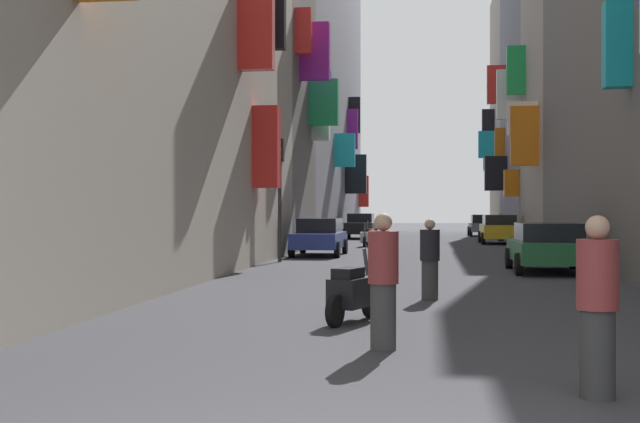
# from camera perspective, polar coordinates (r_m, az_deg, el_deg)

# --- Properties ---
(ground_plane) EXTENTS (140.00, 140.00, 0.00)m
(ground_plane) POSITION_cam_1_polar(r_m,az_deg,el_deg) (34.67, 7.03, -2.73)
(ground_plane) COLOR #38383D
(building_left_mid_a) EXTENTS (7.31, 6.72, 21.30)m
(building_left_mid_a) POSITION_cam_1_polar(r_m,az_deg,el_deg) (37.22, -5.72, 13.96)
(building_left_mid_a) COLOR slate
(building_left_mid_a) RESTS_ON ground
(building_left_mid_b) EXTENTS (7.36, 26.09, 21.69)m
(building_left_mid_b) POSITION_cam_1_polar(r_m,az_deg,el_deg) (53.04, -1.62, 10.02)
(building_left_mid_b) COLOR gray
(building_left_mid_b) RESTS_ON ground
(building_right_mid_a) EXTENTS (7.29, 5.39, 21.69)m
(building_right_mid_a) POSITION_cam_1_polar(r_m,az_deg,el_deg) (39.49, 19.08, 13.44)
(building_right_mid_a) COLOR #B2A899
(building_right_mid_a) RESTS_ON ground
(building_right_mid_b) EXTENTS (7.27, 3.02, 14.24)m
(building_right_mid_b) POSITION_cam_1_polar(r_m,az_deg,el_deg) (42.90, 17.91, 7.36)
(building_right_mid_b) COLOR #B2A899
(building_right_mid_b) RESTS_ON ground
(building_right_mid_c) EXTENTS (7.33, 12.35, 17.70)m
(building_right_mid_c) POSITION_cam_1_polar(r_m,az_deg,el_deg) (50.64, 16.34, 8.20)
(building_right_mid_c) COLOR gray
(building_right_mid_c) RESTS_ON ground
(building_right_far) EXTENTS (7.36, 8.90, 17.39)m
(building_right_far) POSITION_cam_1_polar(r_m,az_deg,el_deg) (61.06, 14.80, 6.68)
(building_right_far) COLOR #B2A899
(building_right_far) RESTS_ON ground
(parked_car_grey) EXTENTS (1.87, 3.91, 1.39)m
(parked_car_grey) POSITION_cam_1_polar(r_m,az_deg,el_deg) (54.86, 11.22, -0.90)
(parked_car_grey) COLOR slate
(parked_car_grey) RESTS_ON ground
(parked_car_blue) EXTENTS (1.85, 4.16, 1.40)m
(parked_car_blue) POSITION_cam_1_polar(r_m,az_deg,el_deg) (31.07, -0.03, -1.70)
(parked_car_blue) COLOR navy
(parked_car_blue) RESTS_ON ground
(parked_car_black) EXTENTS (1.83, 4.11, 1.49)m
(parked_car_black) POSITION_cam_1_polar(r_m,az_deg,el_deg) (49.33, 2.84, -0.97)
(parked_car_black) COLOR black
(parked_car_black) RESTS_ON ground
(parked_car_yellow) EXTENTS (1.91, 3.90, 1.46)m
(parked_car_yellow) POSITION_cam_1_polar(r_m,az_deg,el_deg) (42.62, 12.28, -1.16)
(parked_car_yellow) COLOR gold
(parked_car_yellow) RESTS_ON ground
(parked_car_green) EXTENTS (2.00, 4.11, 1.36)m
(parked_car_green) POSITION_cam_1_polar(r_m,az_deg,el_deg) (23.60, 15.46, -2.32)
(parked_car_green) COLOR #236638
(parked_car_green) RESTS_ON ground
(scooter_black) EXTENTS (0.76, 1.71, 1.13)m
(scooter_black) POSITION_cam_1_polar(r_m,az_deg,el_deg) (12.77, 2.29, -5.60)
(scooter_black) COLOR black
(scooter_black) RESTS_ON ground
(scooter_orange) EXTENTS (0.50, 1.93, 1.13)m
(scooter_orange) POSITION_cam_1_polar(r_m,az_deg,el_deg) (44.25, 3.40, -1.51)
(scooter_orange) COLOR orange
(scooter_orange) RESTS_ON ground
(scooter_white) EXTENTS (0.47, 1.96, 1.13)m
(scooter_white) POSITION_cam_1_polar(r_m,az_deg,el_deg) (38.46, 3.21, -1.76)
(scooter_white) COLOR silver
(scooter_white) RESTS_ON ground
(pedestrian_crossing) EXTENTS (0.53, 0.53, 1.70)m
(pedestrian_crossing) POSITION_cam_1_polar(r_m,az_deg,el_deg) (10.25, 4.40, -4.87)
(pedestrian_crossing) COLOR #3E3E3E
(pedestrian_crossing) RESTS_ON ground
(pedestrian_near_left) EXTENTS (0.53, 0.53, 1.69)m
(pedestrian_near_left) POSITION_cam_1_polar(r_m,az_deg,el_deg) (8.04, 18.66, -6.29)
(pedestrian_near_left) COLOR #373737
(pedestrian_near_left) RESTS_ON ground
(pedestrian_near_right) EXTENTS (0.51, 0.51, 1.56)m
(pedestrian_near_right) POSITION_cam_1_polar(r_m,az_deg,el_deg) (15.97, 7.61, -3.33)
(pedestrian_near_right) COLOR #383838
(pedestrian_near_right) RESTS_ON ground
(pedestrian_mid_street) EXTENTS (0.53, 0.53, 1.59)m
(pedestrian_mid_street) POSITION_cam_1_polar(r_m,az_deg,el_deg) (45.86, 12.39, -1.04)
(pedestrian_mid_street) COLOR black
(pedestrian_mid_street) RESTS_ON ground
(traffic_light_near_corner) EXTENTS (0.26, 0.34, 4.08)m
(traffic_light_near_corner) POSITION_cam_1_polar(r_m,az_deg,el_deg) (27.26, -2.81, 2.35)
(traffic_light_near_corner) COLOR #2D2D2D
(traffic_light_near_corner) RESTS_ON ground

